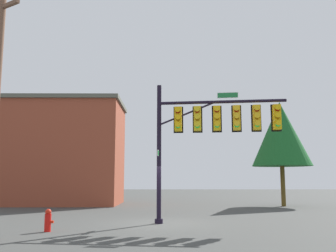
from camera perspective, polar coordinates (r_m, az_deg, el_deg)
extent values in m
plane|color=#3E403D|center=(16.88, -1.42, -14.72)|extent=(120.00, 120.00, 0.00)
cylinder|color=black|center=(16.81, -1.38, -4.12)|extent=(0.20, 0.20, 6.23)
cylinder|color=black|center=(16.86, -1.42, -14.39)|extent=(0.36, 0.36, 0.20)
cylinder|color=black|center=(16.95, 8.19, 3.68)|extent=(5.65, 0.87, 0.14)
cylinder|color=black|center=(16.90, 2.93, 1.92)|extent=(2.57, 0.41, 1.07)
cube|color=#E9B20D|center=(16.89, 1.57, 1.06)|extent=(0.35, 0.39, 1.10)
cube|color=black|center=(17.08, 1.61, 0.95)|extent=(0.44, 0.08, 1.22)
sphere|color=maroon|center=(16.75, 1.52, 2.31)|extent=(0.22, 0.22, 0.22)
cylinder|color=#E9B20D|center=(16.70, 1.51, 2.52)|extent=(0.24, 0.16, 0.23)
sphere|color=#855607|center=(16.69, 1.52, 1.17)|extent=(0.22, 0.22, 0.22)
cylinder|color=#E9B20D|center=(16.64, 1.51, 1.37)|extent=(0.24, 0.16, 0.23)
sphere|color=#20FF59|center=(16.64, 1.53, 0.01)|extent=(0.22, 0.22, 0.22)
cylinder|color=#E9B20D|center=(16.58, 1.51, 0.21)|extent=(0.24, 0.16, 0.23)
cube|color=gold|center=(16.83, 4.53, 1.11)|extent=(0.36, 0.40, 1.10)
cube|color=black|center=(17.02, 4.55, 1.00)|extent=(0.44, 0.09, 1.22)
sphere|color=maroon|center=(16.69, 4.49, 2.38)|extent=(0.22, 0.22, 0.22)
cylinder|color=gold|center=(16.64, 4.48, 2.58)|extent=(0.25, 0.17, 0.23)
sphere|color=#855607|center=(16.63, 4.50, 1.22)|extent=(0.22, 0.22, 0.22)
cylinder|color=gold|center=(16.58, 4.49, 1.43)|extent=(0.25, 0.17, 0.23)
sphere|color=#20FF59|center=(16.58, 4.52, 0.06)|extent=(0.22, 0.22, 0.22)
cylinder|color=gold|center=(16.53, 4.51, 0.26)|extent=(0.25, 0.17, 0.23)
cube|color=yellow|center=(16.81, 7.50, 1.17)|extent=(0.36, 0.40, 1.10)
cube|color=black|center=(17.01, 7.49, 1.06)|extent=(0.44, 0.09, 1.22)
sphere|color=maroon|center=(16.67, 7.49, 2.43)|extent=(0.22, 0.22, 0.22)
cylinder|color=yellow|center=(16.63, 7.49, 2.64)|extent=(0.25, 0.17, 0.23)
sphere|color=#855607|center=(16.62, 7.51, 1.28)|extent=(0.22, 0.22, 0.22)
cylinder|color=yellow|center=(16.56, 7.51, 1.48)|extent=(0.25, 0.17, 0.23)
sphere|color=#20FF59|center=(16.56, 7.53, 0.12)|extent=(0.22, 0.22, 0.22)
cylinder|color=yellow|center=(16.51, 7.53, 0.32)|extent=(0.25, 0.17, 0.23)
cube|color=gold|center=(16.84, 10.47, 1.22)|extent=(0.37, 0.41, 1.10)
cube|color=black|center=(17.04, 10.45, 1.11)|extent=(0.44, 0.11, 1.22)
sphere|color=maroon|center=(16.71, 10.46, 2.48)|extent=(0.22, 0.22, 0.22)
cylinder|color=gold|center=(16.66, 10.46, 2.68)|extent=(0.25, 0.17, 0.23)
sphere|color=#855607|center=(16.65, 10.49, 1.33)|extent=(0.22, 0.22, 0.22)
cylinder|color=gold|center=(16.60, 10.49, 1.53)|extent=(0.25, 0.17, 0.23)
sphere|color=#20FF59|center=(16.59, 10.52, 0.17)|extent=(0.22, 0.22, 0.22)
cylinder|color=gold|center=(16.54, 10.53, 0.37)|extent=(0.25, 0.17, 0.23)
cube|color=gold|center=(16.92, 13.43, 1.26)|extent=(0.37, 0.40, 1.10)
cube|color=black|center=(17.12, 13.36, 1.15)|extent=(0.44, 0.10, 1.22)
sphere|color=maroon|center=(16.78, 13.46, 2.52)|extent=(0.22, 0.22, 0.22)
cylinder|color=gold|center=(16.73, 13.47, 2.72)|extent=(0.25, 0.17, 0.23)
sphere|color=#855607|center=(16.72, 13.50, 1.37)|extent=(0.22, 0.22, 0.22)
cylinder|color=gold|center=(16.67, 13.51, 1.58)|extent=(0.25, 0.17, 0.23)
sphere|color=#20FF59|center=(16.67, 13.53, 0.22)|extent=(0.22, 0.22, 0.22)
cylinder|color=gold|center=(16.62, 13.55, 0.42)|extent=(0.25, 0.17, 0.23)
cube|color=gold|center=(17.04, 16.34, 1.30)|extent=(0.35, 0.39, 1.10)
cube|color=black|center=(17.24, 16.21, 1.19)|extent=(0.44, 0.08, 1.22)
sphere|color=maroon|center=(16.91, 16.43, 2.55)|extent=(0.22, 0.22, 0.22)
cylinder|color=gold|center=(16.86, 16.46, 2.76)|extent=(0.24, 0.16, 0.23)
sphere|color=#855607|center=(16.85, 16.48, 1.42)|extent=(0.22, 0.22, 0.22)
cylinder|color=gold|center=(16.80, 16.51, 1.62)|extent=(0.24, 0.16, 0.23)
sphere|color=#20FF59|center=(16.80, 16.53, 0.27)|extent=(0.22, 0.22, 0.22)
cylinder|color=gold|center=(16.75, 16.56, 0.47)|extent=(0.24, 0.16, 0.23)
cube|color=white|center=(17.03, 9.13, 4.68)|extent=(0.93, 0.14, 0.26)
cube|color=#1D7138|center=(17.03, 9.13, 4.68)|extent=(0.90, 0.15, 0.22)
cube|color=white|center=(16.81, -1.38, -4.22)|extent=(0.14, 0.93, 0.26)
cube|color=#1B7B32|center=(16.81, -1.38, -4.22)|extent=(0.15, 0.90, 0.22)
cube|color=brown|center=(14.62, -24.13, 16.24)|extent=(1.58, 1.07, 0.12)
cylinder|color=red|center=(14.93, -17.95, -13.93)|extent=(0.24, 0.24, 0.65)
sphere|color=red|center=(14.89, -17.88, -12.42)|extent=(0.22, 0.22, 0.22)
cylinder|color=red|center=(14.88, -17.37, -13.84)|extent=(0.12, 0.10, 0.10)
cylinder|color=brown|center=(28.84, 17.21, -8.78)|extent=(0.32, 0.32, 2.91)
cone|color=#1A5B26|center=(29.04, 16.89, -1.13)|extent=(4.34, 4.34, 4.82)
cube|color=brown|center=(30.89, -16.12, -4.20)|extent=(9.48, 6.19, 7.83)
cube|color=#57584B|center=(31.41, -15.83, 3.22)|extent=(9.78, 6.49, 0.30)
cube|color=#A5B7C6|center=(35.14, -20.90, -2.78)|extent=(0.90, 0.04, 1.20)
cube|color=#A5B7C6|center=(34.69, -18.54, -2.02)|extent=(0.90, 0.04, 1.20)
cube|color=#A5B7C6|center=(34.31, -16.87, -3.18)|extent=(0.90, 0.04, 1.20)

